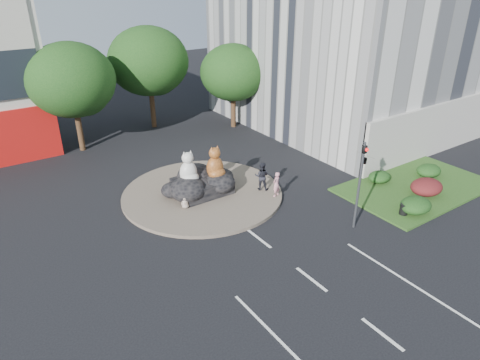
# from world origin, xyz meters

# --- Properties ---
(ground) EXTENTS (120.00, 120.00, 0.00)m
(ground) POSITION_xyz_m (0.00, 0.00, 0.00)
(ground) COLOR black
(ground) RESTS_ON ground
(roundabout_island) EXTENTS (10.00, 10.00, 0.20)m
(roundabout_island) POSITION_xyz_m (0.00, 10.00, 0.10)
(roundabout_island) COLOR brown
(roundabout_island) RESTS_ON ground
(rock_plinth) EXTENTS (3.20, 2.60, 0.90)m
(rock_plinth) POSITION_xyz_m (0.00, 10.00, 0.65)
(rock_plinth) COLOR black
(rock_plinth) RESTS_ON roundabout_island
(grass_verge) EXTENTS (10.00, 6.00, 0.12)m
(grass_verge) POSITION_xyz_m (12.00, 3.00, 0.06)
(grass_verge) COLOR #1C4617
(grass_verge) RESTS_ON ground
(tree_left) EXTENTS (6.46, 6.46, 8.27)m
(tree_left) POSITION_xyz_m (-3.93, 22.06, 5.25)
(tree_left) COLOR #382314
(tree_left) RESTS_ON ground
(tree_mid) EXTENTS (6.84, 6.84, 8.76)m
(tree_mid) POSITION_xyz_m (3.07, 24.06, 5.56)
(tree_mid) COLOR #382314
(tree_mid) RESTS_ON ground
(tree_right) EXTENTS (5.70, 5.70, 7.30)m
(tree_right) POSITION_xyz_m (9.07, 20.06, 4.63)
(tree_right) COLOR #382314
(tree_right) RESTS_ON ground
(hedge_near_green) EXTENTS (2.00, 1.60, 0.90)m
(hedge_near_green) POSITION_xyz_m (9.00, 1.00, 0.57)
(hedge_near_green) COLOR #113511
(hedge_near_green) RESTS_ON grass_verge
(hedge_red) EXTENTS (2.20, 1.76, 0.99)m
(hedge_red) POSITION_xyz_m (11.50, 2.00, 0.61)
(hedge_red) COLOR #4E1417
(hedge_red) RESTS_ON grass_verge
(hedge_mid_green) EXTENTS (1.80, 1.44, 0.81)m
(hedge_mid_green) POSITION_xyz_m (14.00, 3.50, 0.53)
(hedge_mid_green) COLOR #113511
(hedge_mid_green) RESTS_ON grass_verge
(hedge_back_green) EXTENTS (1.60, 1.28, 0.72)m
(hedge_back_green) POSITION_xyz_m (10.50, 4.80, 0.48)
(hedge_back_green) COLOR #113511
(hedge_back_green) RESTS_ON grass_verge
(traffic_light) EXTENTS (0.44, 1.24, 5.00)m
(traffic_light) POSITION_xyz_m (5.10, 2.00, 3.62)
(traffic_light) COLOR #595B60
(traffic_light) RESTS_ON ground
(street_lamp) EXTENTS (2.34, 0.22, 8.06)m
(street_lamp) POSITION_xyz_m (12.82, 8.00, 4.55)
(street_lamp) COLOR #595B60
(street_lamp) RESTS_ON ground
(cat_white) EXTENTS (1.33, 1.18, 2.07)m
(cat_white) POSITION_xyz_m (-0.87, 10.06, 2.14)
(cat_white) COLOR beige
(cat_white) RESTS_ON rock_plinth
(cat_tabby) EXTENTS (1.26, 1.10, 2.10)m
(cat_tabby) POSITION_xyz_m (0.83, 9.76, 2.15)
(cat_tabby) COLOR #A55F22
(cat_tabby) RESTS_ON rock_plinth
(kitten_calico) EXTENTS (0.64, 0.64, 0.81)m
(kitten_calico) POSITION_xyz_m (-1.82, 8.86, 0.61)
(kitten_calico) COLOR silver
(kitten_calico) RESTS_ON roundabout_island
(kitten_white) EXTENTS (0.61, 0.59, 0.78)m
(kitten_white) POSITION_xyz_m (1.56, 9.39, 0.59)
(kitten_white) COLOR silver
(kitten_white) RESTS_ON roundabout_island
(pedestrian_pink) EXTENTS (0.67, 0.54, 1.60)m
(pedestrian_pink) POSITION_xyz_m (3.52, 7.00, 1.00)
(pedestrian_pink) COLOR #CD8591
(pedestrian_pink) RESTS_ON roundabout_island
(pedestrian_dark) EXTENTS (1.13, 1.12, 1.84)m
(pedestrian_dark) POSITION_xyz_m (3.31, 8.22, 1.12)
(pedestrian_dark) COLOR black
(pedestrian_dark) RESTS_ON roundabout_island
(litter_bin) EXTENTS (0.62, 0.62, 0.65)m
(litter_bin) POSITION_xyz_m (8.27, 1.23, 0.44)
(litter_bin) COLOR black
(litter_bin) RESTS_ON grass_verge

